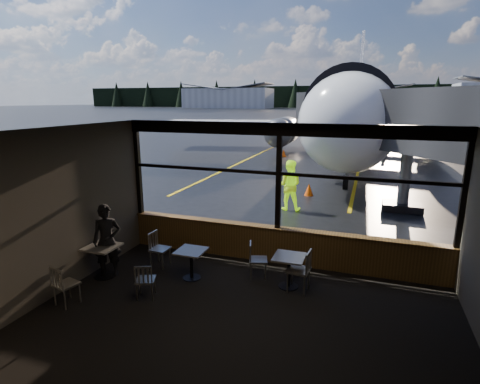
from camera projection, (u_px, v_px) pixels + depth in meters
The scene contains 31 objects.
ground_plane at pixel (365, 113), 119.65m from camera, with size 520.00×520.00×0.00m, color black.
carpet_floor at pixel (237, 327), 6.77m from camera, with size 8.00×6.00×0.01m, color black.
ceiling at pixel (237, 133), 5.94m from camera, with size 8.00×6.00×0.04m, color #38332D.
wall_left at pixel (53, 214), 7.63m from camera, with size 0.04×6.00×3.50m, color #4A443B.
wall_back at pixel (133, 341), 3.60m from camera, with size 8.00×0.04×3.50m, color #4A443B.
window_sill at pixel (277, 245), 9.42m from camera, with size 8.00×0.28×0.90m, color #56391A.
window_header at pixel (280, 129), 8.73m from camera, with size 8.00×0.18×0.30m, color black.
mullion_left at pixel (138, 168), 10.26m from camera, with size 0.12×0.12×2.60m, color black.
mullion_centre at pixel (279, 177), 9.00m from camera, with size 0.12×0.12×2.60m, color black.
mullion_right at pixel (465, 190), 7.75m from camera, with size 0.12×0.12×2.60m, color black.
window_transom at pixel (279, 173), 8.98m from camera, with size 8.00×0.10×0.08m, color black.
airliner at pixel (358, 76), 27.66m from camera, with size 31.27×37.52×11.46m, color white, non-canonical shape.
jet_bridge at pixel (418, 154), 12.90m from camera, with size 8.31×10.16×4.43m, color #2A292C, non-canonical shape.
cafe_table_near at pixel (289, 272), 8.17m from camera, with size 0.66×0.66×0.73m, color #A39D96, non-canonical shape.
cafe_table_mid at pixel (191, 264), 8.57m from camera, with size 0.63×0.63×0.70m, color gray, non-canonical shape.
cafe_table_left at pixel (103, 262), 8.64m from camera, with size 0.70×0.70×0.77m, color #A5A198, non-canonical shape.
chair_near_e at pixel (299, 271), 7.97m from camera, with size 0.52×0.52×0.96m, color #ACA79B, non-canonical shape.
chair_near_w at pixel (258, 260), 8.62m from camera, with size 0.46×0.46×0.85m, color #B5AFA3, non-canonical shape.
chair_mid_s at pixel (146, 280), 7.72m from camera, with size 0.43×0.43×0.80m, color #ABA69A, non-canonical shape.
chair_mid_w at pixel (160, 249), 9.20m from camera, with size 0.48×0.48×0.88m, color #BAB6A8, non-canonical shape.
chair_left_s at pixel (66, 285), 7.46m from camera, with size 0.47×0.47×0.86m, color #AEA99D, non-canonical shape.
passenger at pixel (107, 241), 8.62m from camera, with size 0.63×0.41×1.71m, color black.
ground_crew at pixel (289, 185), 13.91m from camera, with size 0.91×0.71×1.88m, color #BFF219.
cone_nose at pixel (309, 189), 16.14m from camera, with size 0.38×0.38×0.53m, color #E44307.
cone_wing at pixel (284, 153), 27.26m from camera, with size 0.39×0.39×0.54m, color #FE6908.
hangar_left at pixel (228, 97), 195.65m from camera, with size 45.00×18.00×11.00m, color silver, non-canonical shape.
hangar_mid at pixel (369, 98), 178.11m from camera, with size 38.00×15.00×10.00m, color silver, non-canonical shape.
fuel_tank_a at pixel (305, 102), 185.37m from camera, with size 8.00×8.00×6.00m, color silver.
fuel_tank_b at pixel (325, 103), 182.19m from camera, with size 8.00×8.00×6.00m, color silver.
fuel_tank_c at pixel (346, 103), 179.01m from camera, with size 8.00×8.00×6.00m, color silver.
treeline at pixel (370, 97), 200.81m from camera, with size 360.00×3.00×12.00m, color black.
Camera 1 is at (2.01, -8.65, 4.01)m, focal length 28.00 mm.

